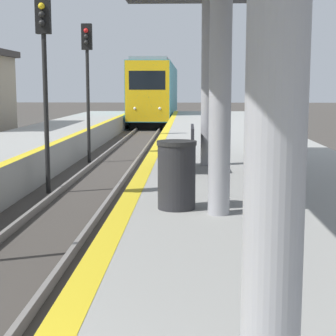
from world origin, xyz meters
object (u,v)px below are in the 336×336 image
at_px(train, 157,92).
at_px(signal_far, 87,67).
at_px(bench, 187,147).
at_px(trash_bin, 177,175).
at_px(signal_mid, 44,59).

distance_m(train, signal_far, 25.24).
xyz_separation_m(train, signal_far, (-1.02, -25.19, 1.06)).
xyz_separation_m(signal_far, bench, (3.55, -8.21, -1.95)).
height_order(trash_bin, bench, trash_bin).
height_order(train, bench, train).
xyz_separation_m(train, signal_mid, (-1.03, -31.13, 1.06)).
relative_size(signal_mid, bench, 3.02).
distance_m(signal_far, bench, 9.16).
relative_size(train, signal_mid, 4.33).
height_order(signal_mid, trash_bin, signal_mid).
height_order(signal_far, bench, signal_far).
bearing_deg(signal_mid, bench, -32.61).
distance_m(train, signal_mid, 31.17).
distance_m(signal_far, trash_bin, 12.72).
bearing_deg(bench, signal_far, 113.40).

